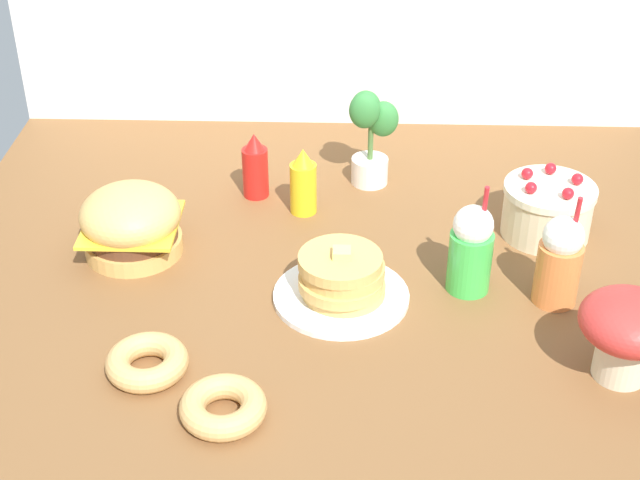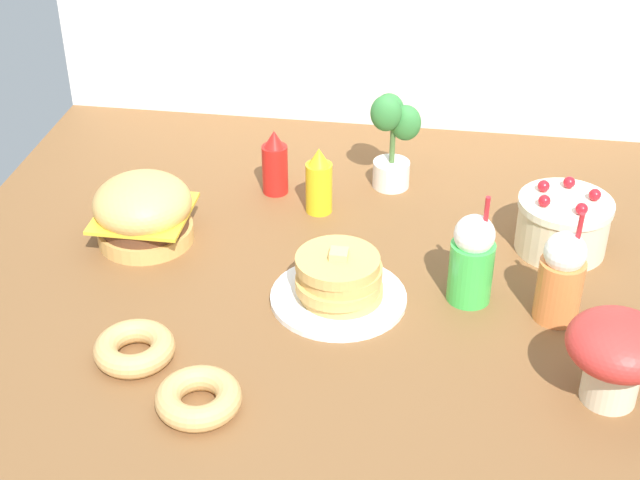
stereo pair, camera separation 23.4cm
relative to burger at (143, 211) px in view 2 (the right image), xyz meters
name	(u,v)px [view 2 (the right image)]	position (x,y,z in m)	size (l,w,h in m)	color
ground_plane	(326,304)	(0.53, -0.21, -0.10)	(2.14, 2.10, 0.02)	brown
burger	(143,211)	(0.00, 0.00, 0.00)	(0.27, 0.27, 0.19)	#DBA859
pancake_stack	(339,282)	(0.57, -0.20, -0.04)	(0.35, 0.35, 0.15)	white
layer_cake	(563,224)	(1.13, 0.13, -0.01)	(0.25, 0.25, 0.18)	beige
ketchup_bottle	(275,164)	(0.30, 0.32, 0.00)	(0.08, 0.08, 0.20)	red
mustard_bottle	(319,182)	(0.45, 0.23, 0.00)	(0.08, 0.08, 0.20)	yellow
cream_soda_cup	(472,259)	(0.89, -0.14, 0.03)	(0.11, 0.11, 0.30)	green
orange_float_cup	(561,277)	(1.10, -0.19, 0.03)	(0.11, 0.11, 0.31)	orange
donut_pink_glaze	(134,348)	(0.13, -0.49, -0.06)	(0.19, 0.19, 0.06)	tan
donut_chocolate	(198,397)	(0.32, -0.64, -0.06)	(0.19, 0.19, 0.06)	tan
potted_plant	(393,137)	(0.64, 0.41, 0.07)	(0.15, 0.12, 0.31)	white
mushroom_stool	(617,351)	(1.20, -0.47, 0.04)	(0.22, 0.22, 0.21)	beige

